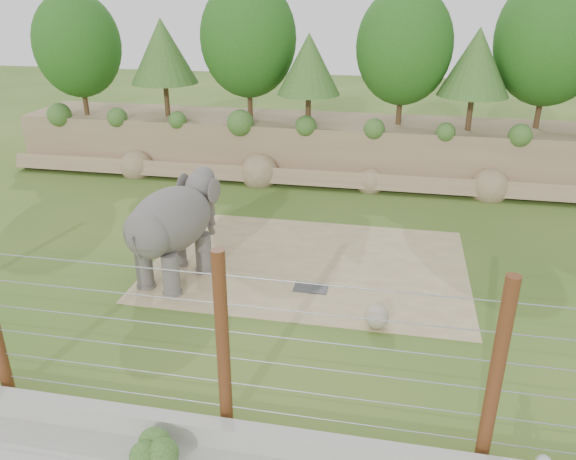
# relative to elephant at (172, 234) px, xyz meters

# --- Properties ---
(ground) EXTENTS (90.00, 90.00, 0.00)m
(ground) POSITION_rel_elephant_xyz_m (3.36, -1.23, -1.53)
(ground) COLOR #345B1A
(ground) RESTS_ON ground
(back_embankment) EXTENTS (30.00, 5.52, 8.77)m
(back_embankment) POSITION_rel_elephant_xyz_m (3.94, 11.45, 2.44)
(back_embankment) COLOR #836B4D
(back_embankment) RESTS_ON ground
(dirt_patch) EXTENTS (10.00, 7.00, 0.02)m
(dirt_patch) POSITION_rel_elephant_xyz_m (3.86, 1.77, -1.52)
(dirt_patch) COLOR #9F8766
(dirt_patch) RESTS_ON ground
(drain_grate) EXTENTS (1.00, 0.60, 0.03)m
(drain_grate) POSITION_rel_elephant_xyz_m (4.16, 0.18, -1.49)
(drain_grate) COLOR #262628
(drain_grate) RESTS_ON dirt_patch
(elephant) EXTENTS (2.60, 4.07, 3.05)m
(elephant) POSITION_rel_elephant_xyz_m (0.00, 0.00, 0.00)
(elephant) COLOR #56504C
(elephant) RESTS_ON ground
(stone_ball) EXTENTS (0.65, 0.65, 0.65)m
(stone_ball) POSITION_rel_elephant_xyz_m (6.17, -1.53, -1.18)
(stone_ball) COLOR gray
(stone_ball) RESTS_ON dirt_patch
(retaining_wall) EXTENTS (26.00, 0.35, 0.50)m
(retaining_wall) POSITION_rel_elephant_xyz_m (3.36, -6.23, -1.28)
(retaining_wall) COLOR #A7A69C
(retaining_wall) RESTS_ON ground
(barrier_fence) EXTENTS (20.26, 0.26, 4.00)m
(barrier_fence) POSITION_rel_elephant_xyz_m (3.36, -5.73, 0.47)
(barrier_fence) COLOR #562E14
(barrier_fence) RESTS_ON ground
(walkway_shrub) EXTENTS (0.64, 0.64, 0.64)m
(walkway_shrub) POSITION_rel_elephant_xyz_m (2.36, -7.03, -1.19)
(walkway_shrub) COLOR #2B521F
(walkway_shrub) RESTS_ON walkway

